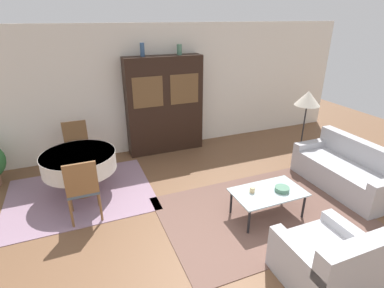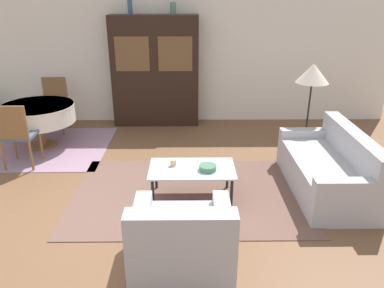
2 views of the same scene
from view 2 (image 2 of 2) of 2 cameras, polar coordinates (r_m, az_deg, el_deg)
ground_plane at (r=4.60m, az=-13.22°, el=-10.87°), size 14.00×14.00×0.00m
wall_back at (r=7.53m, az=-8.40°, el=13.50°), size 10.00×0.06×2.70m
area_rug at (r=4.95m, az=-0.44°, el=-7.57°), size 3.02×2.03×0.01m
dining_rug at (r=6.88m, az=-22.42°, el=-0.49°), size 2.37×1.90×0.01m
couch at (r=5.22m, az=20.13°, el=-3.70°), size 0.84×1.77×0.82m
armchair at (r=3.62m, az=-1.54°, el=-14.60°), size 0.94×0.88×0.80m
coffee_table at (r=4.69m, az=0.00°, el=-4.09°), size 1.07×0.63×0.42m
display_cabinet at (r=7.31m, az=-5.61°, el=10.90°), size 1.64×0.39×2.08m
dining_table at (r=6.73m, az=-22.47°, el=4.28°), size 1.21×1.21×0.73m
dining_chair_near at (r=6.01m, az=-25.16°, el=1.67°), size 0.44×0.44×0.99m
dining_chair_far at (r=7.47m, az=-20.26°, el=6.16°), size 0.44×0.44×0.99m
floor_lamp at (r=6.07m, az=17.91°, el=9.84°), size 0.50×0.50×1.46m
cup at (r=4.72m, az=-2.87°, el=-2.84°), size 0.08×0.08×0.08m
bowl at (r=4.60m, az=2.41°, el=-3.63°), size 0.21×0.21×0.07m
vase_tall at (r=7.22m, az=-9.43°, el=19.93°), size 0.09×0.09×0.26m
vase_short at (r=7.15m, az=-2.91°, el=19.96°), size 0.10×0.10×0.21m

